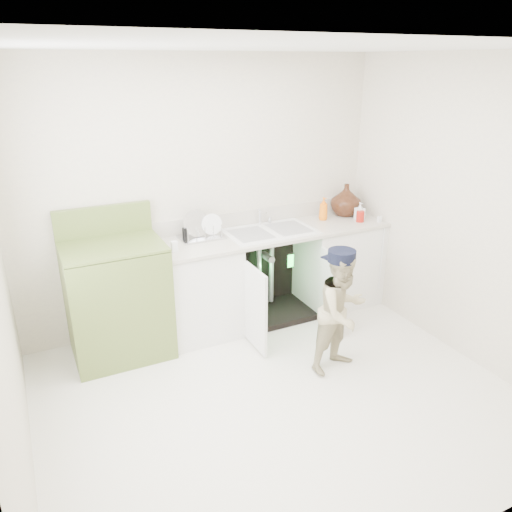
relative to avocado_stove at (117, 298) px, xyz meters
The scene contains 5 objects.
ground 1.60m from the avocado_stove, 51.62° to the right, with size 3.50×3.50×0.00m, color beige.
room_shell 1.67m from the avocado_stove, 51.62° to the right, with size 6.00×5.50×1.26m.
counter_run 1.52m from the avocado_stove, ahead, with size 2.44×1.02×1.23m.
avocado_stove is the anchor object (origin of this frame).
repair_worker 1.90m from the avocado_stove, 33.23° to the right, with size 0.58×0.98×1.05m.
Camera 1 is at (-1.56, -2.79, 2.43)m, focal length 35.00 mm.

